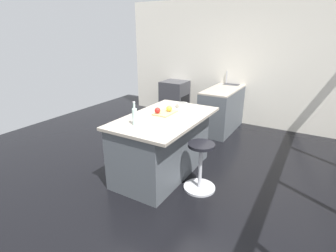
% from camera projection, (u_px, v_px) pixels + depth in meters
% --- Properties ---
extents(ground_plane, '(7.82, 7.82, 0.00)m').
position_uv_depth(ground_plane, '(169.00, 175.00, 3.98)').
color(ground_plane, black).
extents(interior_partition_left, '(0.12, 5.52, 2.77)m').
position_uv_depth(interior_partition_left, '(235.00, 63.00, 5.93)').
color(interior_partition_left, silver).
rests_on(interior_partition_left, ground_plane).
extents(sink_cabinet, '(2.07, 0.60, 1.20)m').
position_uv_depth(sink_cabinet, '(227.00, 105.00, 5.97)').
color(sink_cabinet, '#4C5156').
rests_on(sink_cabinet, ground_plane).
extents(oven_range, '(0.60, 0.61, 0.89)m').
position_uv_depth(oven_range, '(175.00, 99.00, 6.63)').
color(oven_range, '#38383D').
rests_on(oven_range, ground_plane).
extents(kitchen_island, '(1.68, 1.02, 0.92)m').
position_uv_depth(kitchen_island, '(162.00, 144.00, 3.92)').
color(kitchen_island, '#4C5156').
rests_on(kitchen_island, ground_plane).
extents(stool_by_window, '(0.44, 0.44, 0.68)m').
position_uv_depth(stool_by_window, '(200.00, 168.00, 3.53)').
color(stool_by_window, '#B7B7BC').
rests_on(stool_by_window, ground_plane).
extents(cutting_board, '(0.36, 0.24, 0.02)m').
position_uv_depth(cutting_board, '(165.00, 113.00, 3.87)').
color(cutting_board, tan).
rests_on(cutting_board, kitchen_island).
extents(apple_red, '(0.09, 0.09, 0.09)m').
position_uv_depth(apple_red, '(158.00, 110.00, 3.80)').
color(apple_red, red).
rests_on(apple_red, cutting_board).
extents(apple_yellow, '(0.09, 0.09, 0.09)m').
position_uv_depth(apple_yellow, '(169.00, 108.00, 3.90)').
color(apple_yellow, gold).
rests_on(apple_yellow, cutting_board).
extents(water_bottle, '(0.06, 0.06, 0.31)m').
position_uv_depth(water_bottle, '(135.00, 116.00, 3.37)').
color(water_bottle, silver).
rests_on(water_bottle, kitchen_island).
extents(fruit_bowl, '(0.18, 0.18, 0.07)m').
position_uv_depth(fruit_bowl, '(182.00, 105.00, 4.18)').
color(fruit_bowl, silver).
rests_on(fruit_bowl, kitchen_island).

